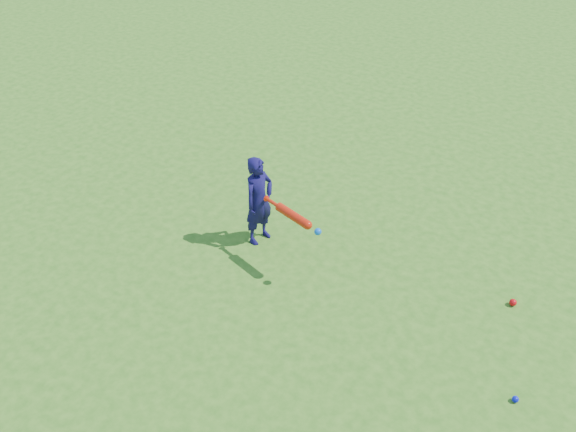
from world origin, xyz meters
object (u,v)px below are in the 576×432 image
at_px(ground_ball_blue, 515,399).
at_px(bat_swing, 295,217).
at_px(child, 259,201).
at_px(ground_ball_red, 513,302).

relative_size(ground_ball_blue, bat_swing, 0.07).
xyz_separation_m(child, ground_ball_blue, (3.29, -0.79, -0.53)).
bearing_deg(child, ground_ball_red, -70.62).
bearing_deg(bat_swing, child, 175.36).
distance_m(child, bat_swing, 0.70).
bearing_deg(child, ground_ball_blue, -92.80).
bearing_deg(child, bat_swing, -100.22).
xyz_separation_m(ground_ball_red, ground_ball_blue, (0.37, -1.24, -0.01)).
bearing_deg(ground_ball_blue, child, 166.44).
distance_m(ground_ball_red, ground_ball_blue, 1.29).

